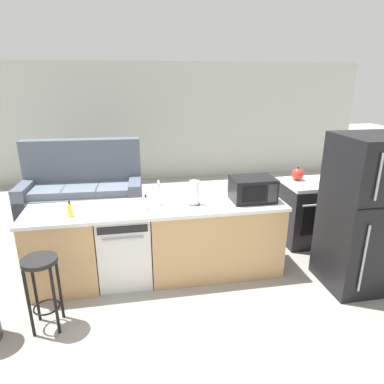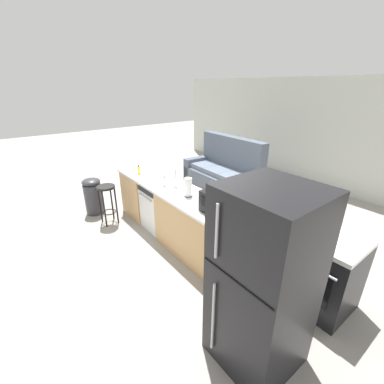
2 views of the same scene
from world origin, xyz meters
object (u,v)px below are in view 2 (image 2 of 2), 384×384
object	(u,v)px
stove_range	(320,270)
dishwasher	(161,206)
soap_bottle	(164,182)
trash_bin	(93,196)
microwave	(222,204)
refrigerator	(262,282)
bar_stool	(107,196)
couch	(224,173)
paper_towel_roll	(188,188)
kettle	(321,220)
dish_soap_bottle	(139,171)

from	to	relation	value
stove_range	dishwasher	bearing A→B (deg)	-168.09
soap_bottle	trash_bin	world-z (taller)	soap_bottle
microwave	refrigerator	bearing A→B (deg)	-26.83
microwave	soap_bottle	distance (m)	1.26
bar_stool	trash_bin	world-z (taller)	same
couch	soap_bottle	bearing A→B (deg)	-67.05
paper_towel_roll	trash_bin	size ratio (longest dim) A/B	0.38
kettle	bar_stool	distance (m)	3.49
paper_towel_roll	bar_stool	world-z (taller)	paper_towel_roll
microwave	paper_towel_roll	xyz separation A→B (m)	(-0.70, -0.01, -0.00)
paper_towel_roll	dish_soap_bottle	xyz separation A→B (m)	(-1.35, -0.12, -0.07)
dishwasher	kettle	xyz separation A→B (m)	(2.43, 0.68, 0.56)
bar_stool	dishwasher	bearing A→B (deg)	43.28
dishwasher	couch	world-z (taller)	couch
stove_range	microwave	xyz separation A→B (m)	(-1.08, -0.55, 0.59)
paper_towel_roll	refrigerator	bearing A→B (deg)	-16.84
stove_range	paper_towel_roll	world-z (taller)	paper_towel_roll
refrigerator	dishwasher	bearing A→B (deg)	168.07
microwave	soap_bottle	bearing A→B (deg)	-176.66
microwave	bar_stool	distance (m)	2.42
soap_bottle	stove_range	bearing A→B (deg)	14.92
paper_towel_roll	kettle	distance (m)	1.76
refrigerator	soap_bottle	bearing A→B (deg)	168.51
soap_bottle	dish_soap_bottle	bearing A→B (deg)	-176.24
stove_range	trash_bin	distance (m)	4.13
bar_stool	soap_bottle	bearing A→B (deg)	31.87
dishwasher	stove_range	bearing A→B (deg)	11.91
refrigerator	couch	bearing A→B (deg)	139.90
microwave	paper_towel_roll	bearing A→B (deg)	-179.31
paper_towel_roll	couch	bearing A→B (deg)	124.26
microwave	bar_stool	size ratio (longest dim) A/B	0.68
soap_bottle	couch	world-z (taller)	couch
stove_range	refrigerator	xyz separation A→B (m)	(-0.00, -1.10, 0.42)
kettle	paper_towel_roll	bearing A→B (deg)	-156.95
dish_soap_bottle	couch	size ratio (longest dim) A/B	0.09
dishwasher	couch	xyz separation A→B (m)	(-0.72, 2.25, -0.03)
refrigerator	kettle	xyz separation A→B (m)	(-0.17, 1.23, 0.12)
refrigerator	dish_soap_bottle	world-z (taller)	refrigerator
microwave	stove_range	bearing A→B (deg)	26.89
stove_range	kettle	xyz separation A→B (m)	(-0.17, 0.13, 0.53)
soap_bottle	bar_stool	bearing A→B (deg)	-148.13
trash_bin	kettle	bearing A→B (deg)	21.38
kettle	couch	distance (m)	3.57
paper_towel_roll	kettle	bearing A→B (deg)	23.05
microwave	kettle	world-z (taller)	microwave
dish_soap_bottle	trash_bin	size ratio (longest dim) A/B	0.24
dishwasher	soap_bottle	xyz separation A→B (m)	(0.26, -0.07, 0.55)
refrigerator	microwave	xyz separation A→B (m)	(-1.08, 0.55, 0.17)
microwave	bar_stool	bearing A→B (deg)	-162.85
couch	dish_soap_bottle	bearing A→B (deg)	-85.38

